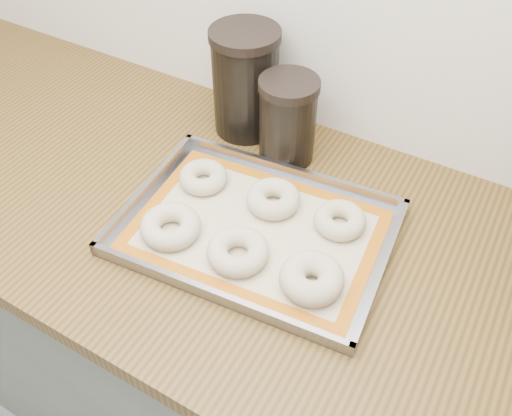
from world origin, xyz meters
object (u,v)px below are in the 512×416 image
Objects in this scene: canister_mid at (288,120)px; bagel_back_left at (203,177)px; bagel_front_mid at (238,251)px; bagel_front_right at (312,278)px; bagel_back_mid at (273,199)px; canister_left at (246,82)px; bagel_front_left at (170,226)px; baking_tray at (256,229)px; bagel_back_right at (340,220)px.

bagel_back_left is at bearing -121.52° from canister_mid.
bagel_front_right reaches higher than bagel_front_mid.
canister_left reaches higher than bagel_back_mid.
bagel_back_left is 0.14m from bagel_back_mid.
canister_left reaches higher than bagel_front_left.
bagel_front_right is 0.31m from bagel_back_left.
bagel_front_left is 0.60× the size of canister_mid.
bagel_back_mid is 0.16m from canister_mid.
canister_mid reaches higher than bagel_back_mid.
canister_mid is (0.10, 0.16, 0.07)m from bagel_back_left.
bagel_front_left is 0.35m from canister_left.
baking_tray is at bearing 32.74° from bagel_front_left.
bagel_front_mid reaches higher than bagel_back_right.
bagel_front_left is 0.29m from bagel_back_right.
bagel_back_right is at bearing -30.57° from canister_left.
bagel_front_right reaches higher than bagel_back_right.
canister_mid is (0.12, -0.04, -0.02)m from canister_left.
bagel_back_mid is 0.56× the size of canister_mid.
bagel_front_right is at bearing -42.83° from bagel_back_mid.
bagel_back_mid is (-0.14, 0.13, -0.00)m from bagel_front_right.
canister_mid is at bearing 108.76° from bagel_back_mid.
bagel_front_mid is 1.00× the size of bagel_front_right.
bagel_front_left reaches higher than baking_tray.
bagel_front_right is 1.13× the size of bagel_back_right.
bagel_back_mid is at bearing 93.77° from bagel_front_mid.
canister_mid is (-0.05, 0.21, 0.08)m from baking_tray.
bagel_back_mid is at bearing -71.24° from canister_mid.
bagel_back_left is 0.22m from canister_left.
bagel_front_mid is at bearing 4.26° from bagel_front_left.
bagel_back_left is 1.00× the size of bagel_back_right.
baking_tray is at bearing -20.47° from bagel_back_left.
canister_mid is at bearing 58.48° from bagel_back_left.
bagel_front_left reaches higher than bagel_back_left.
canister_left is at bearing 159.79° from canister_mid.
bagel_back_right is 0.41× the size of canister_left.
bagel_front_left is 0.47× the size of canister_left.
bagel_back_left reaches higher than baking_tray.
canister_left is at bearing 132.06° from bagel_back_mid.
bagel_back_right is at bearing 52.38° from bagel_front_mid.
bagel_front_right is at bearing -22.23° from bagel_back_left.
bagel_back_right is (0.12, 0.08, 0.01)m from baking_tray.
bagel_back_right is at bearing -36.63° from canister_mid.
bagel_back_right is at bearing 5.57° from bagel_back_left.
baking_tray is 0.32m from canister_left.
bagel_front_mid is 0.20m from bagel_back_left.
bagel_front_right is 1.06× the size of bagel_back_mid.
baking_tray is 0.07m from bagel_back_mid.
bagel_front_right is (0.26, 0.02, 0.00)m from bagel_front_left.
bagel_front_right is at bearing -45.73° from canister_left.
bagel_back_mid is at bearing -47.94° from canister_left.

